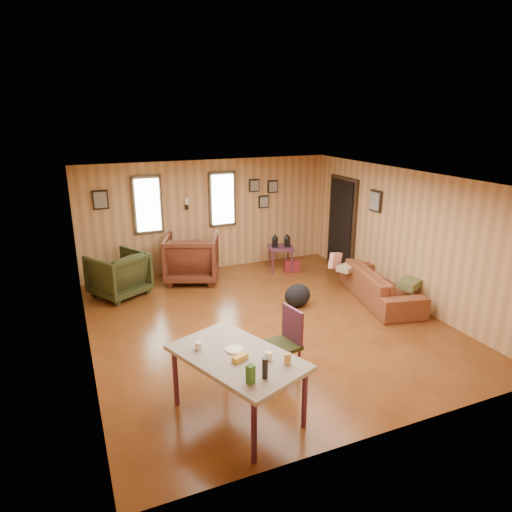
{
  "coord_description": "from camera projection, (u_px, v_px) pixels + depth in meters",
  "views": [
    {
      "loc": [
        -2.85,
        -6.29,
        3.37
      ],
      "look_at": [
        0.0,
        0.4,
        1.05
      ],
      "focal_mm": 32.0,
      "sensor_mm": 36.0,
      "label": 1
    }
  ],
  "objects": [
    {
      "name": "dining_table",
      "position": [
        238.0,
        361.0,
        5.07
      ],
      "size": [
        1.41,
        1.76,
        1.0
      ],
      "rotation": [
        0.0,
        0.0,
        0.38
      ],
      "color": "gray",
      "rests_on": "ground"
    },
    {
      "name": "recliner_brown",
      "position": [
        192.0,
        255.0,
        9.35
      ],
      "size": [
        1.33,
        1.3,
        1.07
      ],
      "primitive_type": "imported",
      "rotation": [
        0.0,
        0.0,
        2.76
      ],
      "color": "#522618",
      "rests_on": "ground"
    },
    {
      "name": "side_table",
      "position": [
        281.0,
        246.0,
        9.94
      ],
      "size": [
        0.64,
        0.64,
        0.83
      ],
      "rotation": [
        0.0,
        0.0,
        -0.26
      ],
      "color": "#5D2944",
      "rests_on": "ground"
    },
    {
      "name": "room",
      "position": [
        268.0,
        248.0,
        7.54
      ],
      "size": [
        5.54,
        6.04,
        2.44
      ],
      "color": "brown",
      "rests_on": "ground"
    },
    {
      "name": "cooler",
      "position": [
        292.0,
        266.0,
        10.02
      ],
      "size": [
        0.41,
        0.35,
        0.25
      ],
      "rotation": [
        0.0,
        0.0,
        -0.35
      ],
      "color": "maroon",
      "rests_on": "ground"
    },
    {
      "name": "sofa_pillows",
      "position": [
        373.0,
        273.0,
        8.42
      ],
      "size": [
        1.08,
        1.74,
        0.36
      ],
      "rotation": [
        0.0,
        0.0,
        0.42
      ],
      "color": "brown",
      "rests_on": "sofa"
    },
    {
      "name": "dining_chair",
      "position": [
        285.0,
        339.0,
        5.94
      ],
      "size": [
        0.49,
        0.49,
        0.94
      ],
      "rotation": [
        0.0,
        0.0,
        0.17
      ],
      "color": "#2B3016",
      "rests_on": "ground"
    },
    {
      "name": "backpack",
      "position": [
        297.0,
        296.0,
        8.17
      ],
      "size": [
        0.53,
        0.42,
        0.42
      ],
      "rotation": [
        0.0,
        0.0,
        -0.12
      ],
      "color": "black",
      "rests_on": "ground"
    },
    {
      "name": "recliner_green",
      "position": [
        118.0,
        272.0,
        8.59
      ],
      "size": [
        1.21,
        1.19,
        0.93
      ],
      "primitive_type": "imported",
      "rotation": [
        0.0,
        0.0,
        -2.61
      ],
      "color": "#2B3016",
      "rests_on": "ground"
    },
    {
      "name": "sofa",
      "position": [
        381.0,
        280.0,
        8.38
      ],
      "size": [
        1.03,
        2.13,
        0.8
      ],
      "primitive_type": "imported",
      "rotation": [
        0.0,
        0.0,
        1.35
      ],
      "color": "brown",
      "rests_on": "ground"
    },
    {
      "name": "end_table",
      "position": [
        135.0,
        272.0,
        8.91
      ],
      "size": [
        0.54,
        0.5,
        0.65
      ],
      "rotation": [
        0.0,
        0.0,
        -0.07
      ],
      "color": "#5D2944",
      "rests_on": "ground"
    }
  ]
}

